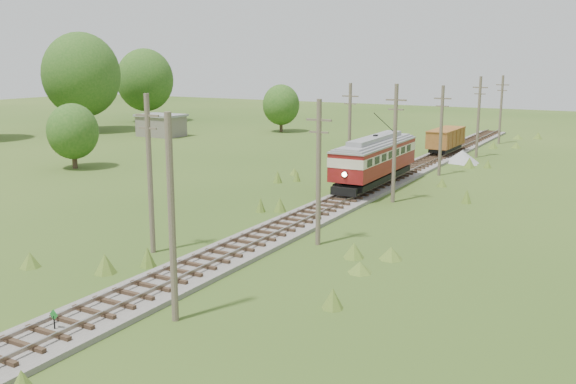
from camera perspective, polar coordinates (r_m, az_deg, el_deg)
The scene contains 19 objects.
ground at distance 26.97m, azimuth -22.15°, elevation -12.90°, with size 260.00×260.00×0.00m, color #2C4A16.
railbed_main at distance 53.75m, azimuth 7.20°, elevation 0.29°, with size 3.60×96.00×0.57m.
switch_marker at distance 27.73m, azimuth -20.07°, elevation -10.63°, with size 0.45×0.06×1.08m.
streetcar at distance 54.38m, azimuth 7.74°, elevation 3.12°, with size 3.22×13.00×5.91m.
gondola at distance 74.71m, azimuth 13.85°, elevation 4.61°, with size 2.53×7.50×2.48m.
gravel_pile at distance 70.15m, azimuth 15.30°, elevation 3.02°, with size 3.63×3.85×1.32m.
utility_pole_r_1 at distance 26.68m, azimuth -10.29°, elevation -2.43°, with size 0.30×0.30×8.80m.
utility_pole_r_2 at distance 37.28m, azimuth 2.73°, elevation 1.85°, with size 1.60×0.30×8.60m.
utility_pole_r_3 at distance 49.13m, azimuth 9.47°, elevation 4.37°, with size 1.60×0.30×9.00m.
utility_pole_r_4 at distance 61.52m, azimuth 13.45°, elevation 5.41°, with size 1.60×0.30×8.40m.
utility_pole_r_5 at distance 73.94m, azimuth 16.58°, elevation 6.48°, with size 1.60×0.30×8.90m.
utility_pole_r_6 at distance 86.67m, azimuth 18.40°, elevation 7.02°, with size 1.60×0.30×8.70m.
utility_pole_l_a at distance 36.49m, azimuth -12.19°, elevation 1.70°, with size 1.60×0.30×9.00m.
utility_pole_l_b at distance 60.30m, azimuth 5.50°, elevation 5.65°, with size 1.60×0.30×8.60m.
tree_left_4 at distance 100.89m, azimuth -17.90°, elevation 9.87°, with size 11.34×11.34×14.61m.
tree_left_5 at distance 113.77m, azimuth -12.60°, elevation 9.70°, with size 9.66×9.66×12.44m.
tree_mid_a at distance 95.84m, azimuth -0.62°, elevation 7.76°, with size 5.46×5.46×7.03m.
tree_mid_c at distance 67.33m, azimuth -18.59°, elevation 5.13°, with size 5.04×5.04×6.49m.
shed at distance 92.36m, azimuth -11.21°, elevation 5.85°, with size 6.40×4.40×3.10m.
Camera 1 is at (19.71, -14.84, 10.91)m, focal length 40.00 mm.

